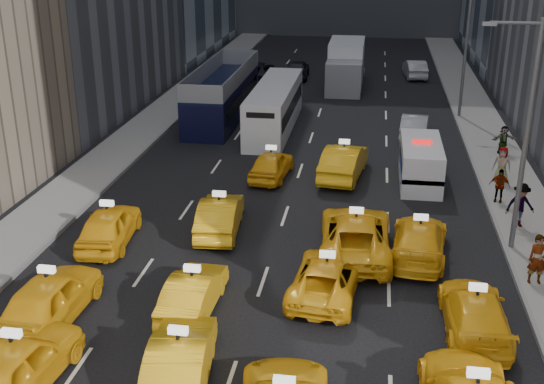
{
  "coord_description": "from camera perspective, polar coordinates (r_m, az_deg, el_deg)",
  "views": [
    {
      "loc": [
        3.58,
        -13.43,
        12.03
      ],
      "look_at": [
        -0.24,
        11.75,
        2.0
      ],
      "focal_mm": 45.0,
      "sensor_mm": 36.0,
      "label": 1
    }
  ],
  "objects": [
    {
      "name": "streetlight_near",
      "position": [
        27.0,
        20.34,
        4.87
      ],
      "size": [
        2.15,
        0.22,
        9.0
      ],
      "color": "#595B60",
      "rests_on": "ground"
    },
    {
      "name": "streetlight_far",
      "position": [
        46.33,
        15.8,
        11.88
      ],
      "size": [
        2.15,
        0.22,
        9.0
      ],
      "color": "#595B60",
      "rests_on": "ground"
    },
    {
      "name": "misc_car_4",
      "position": [
        59.26,
        11.87,
        10.06
      ],
      "size": [
        2.02,
        4.65,
        1.49
      ],
      "primitive_type": "imported",
      "rotation": [
        0.0,
        0.0,
        3.24
      ],
      "color": "#A4A8AC",
      "rests_on": "ground"
    },
    {
      "name": "taxi_17",
      "position": [
        34.69,
        6.02,
        2.55
      ],
      "size": [
        2.41,
        5.27,
        1.67
      ],
      "primitive_type": "imported",
      "rotation": [
        0.0,
        0.0,
        3.01
      ],
      "color": "yellow",
      "rests_on": "ground"
    },
    {
      "name": "city_bus",
      "position": [
        42.83,
        0.23,
        7.1
      ],
      "size": [
        2.41,
        10.85,
        2.79
      ],
      "rotation": [
        0.0,
        0.0,
        0.01
      ],
      "color": "silver",
      "rests_on": "ground"
    },
    {
      "name": "taxi_11",
      "position": [
        22.58,
        16.61,
        -9.65
      ],
      "size": [
        2.02,
        4.79,
        1.38
      ],
      "primitive_type": "imported",
      "rotation": [
        0.0,
        0.0,
        3.16
      ],
      "color": "yellow",
      "rests_on": "ground"
    },
    {
      "name": "sidewalk_east",
      "position": [
        40.84,
        18.01,
        3.4
      ],
      "size": [
        3.0,
        90.0,
        0.15
      ],
      "primitive_type": "cube",
      "color": "gray",
      "rests_on": "ground"
    },
    {
      "name": "misc_car_1",
      "position": [
        56.76,
        -1.29,
        10.05
      ],
      "size": [
        2.79,
        5.71,
        1.56
      ],
      "primitive_type": "imported",
      "rotation": [
        0.0,
        0.0,
        3.18
      ],
      "color": "black",
      "rests_on": "ground"
    },
    {
      "name": "taxi_12",
      "position": [
        28.1,
        -13.48,
        -2.77
      ],
      "size": [
        2.21,
        4.64,
        1.53
      ],
      "primitive_type": "imported",
      "rotation": [
        0.0,
        0.0,
        3.23
      ],
      "color": "yellow",
      "rests_on": "ground"
    },
    {
      "name": "pedestrian_3",
      "position": [
        32.73,
        18.49,
        0.53
      ],
      "size": [
        1.0,
        0.64,
        1.58
      ],
      "primitive_type": "imported",
      "rotation": [
        0.0,
        0.0,
        -0.26
      ],
      "color": "gray",
      "rests_on": "sidewalk_east"
    },
    {
      "name": "nypd_van",
      "position": [
        34.6,
        12.32,
        2.37
      ],
      "size": [
        2.28,
        5.18,
        2.18
      ],
      "rotation": [
        0.0,
        0.0,
        -0.06
      ],
      "color": "silver",
      "rests_on": "ground"
    },
    {
      "name": "pedestrian_4",
      "position": [
        35.28,
        18.69,
        2.19
      ],
      "size": [
        0.99,
        0.75,
        1.8
      ],
      "primitive_type": "imported",
      "rotation": [
        0.0,
        0.0,
        -0.35
      ],
      "color": "gray",
      "rests_on": "sidewalk_east"
    },
    {
      "name": "taxi_10",
      "position": [
        23.8,
        4.6,
        -7.11
      ],
      "size": [
        2.65,
        4.94,
        1.32
      ],
      "primitive_type": "imported",
      "rotation": [
        0.0,
        0.0,
        3.04
      ],
      "color": "yellow",
      "rests_on": "ground"
    },
    {
      "name": "sidewalk_west",
      "position": [
        42.64,
        -11.07,
        4.8
      ],
      "size": [
        3.0,
        90.0,
        0.15
      ],
      "primitive_type": "cube",
      "color": "gray",
      "rests_on": "ground"
    },
    {
      "name": "curb_east",
      "position": [
        40.62,
        15.99,
        3.55
      ],
      "size": [
        0.15,
        90.0,
        0.18
      ],
      "primitive_type": "cube",
      "color": "slate",
      "rests_on": "ground"
    },
    {
      "name": "taxi_13",
      "position": [
        28.43,
        -4.39,
        -1.96
      ],
      "size": [
        1.96,
        4.64,
        1.49
      ],
      "primitive_type": "imported",
      "rotation": [
        0.0,
        0.0,
        3.23
      ],
      "color": "yellow",
      "rests_on": "ground"
    },
    {
      "name": "taxi_4",
      "position": [
        20.39,
        -20.58,
        -13.43
      ],
      "size": [
        2.35,
        4.95,
        1.63
      ],
      "primitive_type": "imported",
      "rotation": [
        0.0,
        0.0,
        3.05
      ],
      "color": "yellow",
      "rests_on": "ground"
    },
    {
      "name": "taxi_5",
      "position": [
        19.62,
        -7.71,
        -13.79
      ],
      "size": [
        2.15,
        4.75,
        1.51
      ],
      "primitive_type": "imported",
      "rotation": [
        0.0,
        0.0,
        3.26
      ],
      "color": "yellow",
      "rests_on": "ground"
    },
    {
      "name": "pedestrian_5",
      "position": [
        39.92,
        18.8,
        4.18
      ],
      "size": [
        1.5,
        0.73,
        1.55
      ],
      "primitive_type": "imported",
      "rotation": [
        0.0,
        0.0,
        0.23
      ],
      "color": "gray",
      "rests_on": "sidewalk_east"
    },
    {
      "name": "taxi_16",
      "position": [
        34.46,
        -0.07,
        2.3
      ],
      "size": [
        2.03,
        4.24,
        1.4
      ],
      "primitive_type": "imported",
      "rotation": [
        0.0,
        0.0,
        3.05
      ],
      "color": "yellow",
      "rests_on": "ground"
    },
    {
      "name": "taxi_9",
      "position": [
        22.94,
        -6.6,
        -8.33
      ],
      "size": [
        1.55,
        4.14,
        1.35
      ],
      "primitive_type": "imported",
      "rotation": [
        0.0,
        0.0,
        3.11
      ],
      "color": "yellow",
      "rests_on": "ground"
    },
    {
      "name": "misc_car_2",
      "position": [
        59.82,
        6.65,
        10.49
      ],
      "size": [
        2.62,
        5.43,
        1.52
      ],
      "primitive_type": "imported",
      "rotation": [
        0.0,
        0.0,
        3.24
      ],
      "color": "gray",
      "rests_on": "ground"
    },
    {
      "name": "taxi_8",
      "position": [
        23.34,
        -18.05,
        -8.41
      ],
      "size": [
        2.09,
        4.83,
        1.62
      ],
      "primitive_type": "imported",
      "rotation": [
        0.0,
        0.0,
        3.11
      ],
      "color": "yellow",
      "rests_on": "ground"
    },
    {
      "name": "taxi_15",
      "position": [
        26.87,
        12.21,
        -3.92
      ],
      "size": [
        2.48,
        5.14,
        1.44
      ],
      "primitive_type": "imported",
      "rotation": [
        0.0,
        0.0,
        3.05
      ],
      "color": "yellow",
      "rests_on": "ground"
    },
    {
      "name": "double_decker",
      "position": [
        45.47,
        -4.14,
        8.32
      ],
      "size": [
        3.34,
        12.0,
        3.45
      ],
      "rotation": [
        0.0,
        0.0,
        0.05
      ],
      "color": "black",
      "rests_on": "ground"
    },
    {
      "name": "curb_west",
      "position": [
        42.18,
        -9.21,
        4.77
      ],
      "size": [
        0.15,
        90.0,
        0.18
      ],
      "primitive_type": "cube",
      "color": "slate",
      "rests_on": "ground"
    },
    {
      "name": "pedestrian_2",
      "position": [
        30.25,
        20.05,
        -1.03
      ],
      "size": [
        1.33,
        0.8,
        1.92
      ],
      "primitive_type": "imported",
      "rotation": [
        0.0,
        0.0,
        0.25
      ],
      "color": "gray",
      "rests_on": "sidewalk_east"
    },
    {
      "name": "misc_car_0",
      "position": [
        42.06,
        11.84,
        5.44
      ],
      "size": [
        1.95,
        4.52,
        1.45
      ],
      "primitive_type": "imported",
      "rotation": [
        0.0,
        0.0,
        3.04
      ],
      "color": "#A4A8AC",
      "rests_on": "ground"
    },
    {
      "name": "pedestrian_0",
      "position": [
        25.77,
        21.34,
        -5.27
      ],
      "size": [
        0.71,
        0.49,
        1.84
      ],
      "primitive_type": "imported",
      "rotation": [
        0.0,
        0.0,
        0.08
      ],
      "color": "gray",
      "rests_on": "sidewalk_east"
    },
    {
      "name": "taxi_14",
      "position": [
        26.64,
        6.99,
        -3.58
      ],
      "size": [
        2.9,
        5.94,
        1.63
      ],
      "primitive_type": "imported",
      "rotation": [
        0.0,
        0.0,
        3.18
      ],
      "color": "yellow",
      "rests_on": "ground"
    },
    {
      "name": "box_truck",
      "position": [
        54.4,
        6.19,
        10.48
      ],
      "size": [
        3.32,
        7.95,
        3.54
      ],
      "rotation": [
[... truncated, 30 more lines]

